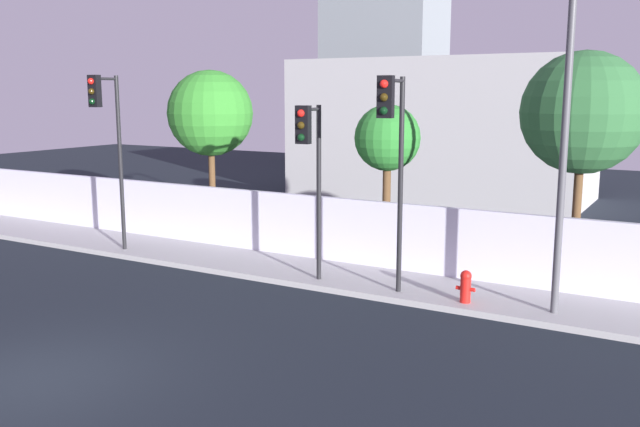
# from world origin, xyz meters

# --- Properties ---
(ground_plane) EXTENTS (80.00, 80.00, 0.00)m
(ground_plane) POSITION_xyz_m (0.00, 0.00, 0.00)
(ground_plane) COLOR black
(sidewalk) EXTENTS (36.00, 2.40, 0.15)m
(sidewalk) POSITION_xyz_m (0.00, 8.20, 0.07)
(sidewalk) COLOR #AAAAAA
(sidewalk) RESTS_ON ground
(perimeter_wall) EXTENTS (36.00, 0.18, 1.80)m
(perimeter_wall) POSITION_xyz_m (0.00, 9.49, 1.05)
(perimeter_wall) COLOR silver
(perimeter_wall) RESTS_ON sidewalk
(traffic_light_left) EXTENTS (0.34, 1.11, 5.19)m
(traffic_light_left) POSITION_xyz_m (-5.60, 7.10, 3.89)
(traffic_light_left) COLOR black
(traffic_light_left) RESTS_ON sidewalk
(traffic_light_center) EXTENTS (0.35, 1.08, 4.40)m
(traffic_light_center) POSITION_xyz_m (1.26, 7.09, 3.36)
(traffic_light_center) COLOR black
(traffic_light_center) RESTS_ON sidewalk
(traffic_light_right) EXTENTS (0.36, 1.42, 5.06)m
(traffic_light_right) POSITION_xyz_m (3.50, 6.94, 3.82)
(traffic_light_right) COLOR black
(traffic_light_right) RESTS_ON sidewalk
(street_lamp_curbside) EXTENTS (0.63, 1.66, 7.05)m
(street_lamp_curbside) POSITION_xyz_m (7.04, 7.55, 4.26)
(street_lamp_curbside) COLOR #4C4C51
(street_lamp_curbside) RESTS_ON sidewalk
(fire_hydrant) EXTENTS (0.44, 0.26, 0.75)m
(fire_hydrant) POSITION_xyz_m (5.11, 7.49, 0.55)
(fire_hydrant) COLOR red
(fire_hydrant) RESTS_ON sidewalk
(roadside_tree_leftmost) EXTENTS (2.76, 2.76, 5.57)m
(roadside_tree_leftmost) POSITION_xyz_m (-4.48, 10.42, 4.17)
(roadside_tree_leftmost) COLOR brown
(roadside_tree_leftmost) RESTS_ON ground
(roadside_tree_midleft) EXTENTS (1.85, 1.85, 4.53)m
(roadside_tree_midleft) POSITION_xyz_m (1.78, 10.42, 3.55)
(roadside_tree_midleft) COLOR brown
(roadside_tree_midleft) RESTS_ON ground
(roadside_tree_midright) EXTENTS (2.96, 2.96, 5.85)m
(roadside_tree_midright) POSITION_xyz_m (6.91, 10.42, 4.36)
(roadside_tree_midright) COLOR brown
(roadside_tree_midright) RESTS_ON ground
(low_building_distant) EXTENTS (13.36, 6.00, 6.37)m
(low_building_distant) POSITION_xyz_m (-1.46, 23.49, 3.18)
(low_building_distant) COLOR #B2B2B2
(low_building_distant) RESTS_ON ground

